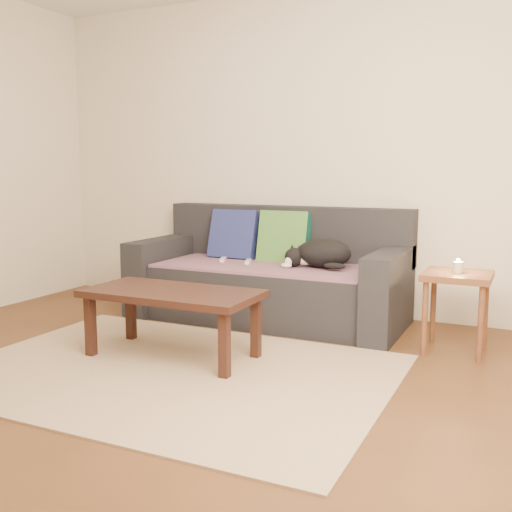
{
  "coord_description": "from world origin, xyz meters",
  "views": [
    {
      "loc": [
        1.87,
        -2.66,
        1.17
      ],
      "look_at": [
        0.05,
        1.2,
        0.55
      ],
      "focal_mm": 42.0,
      "sensor_mm": 36.0,
      "label": 1
    }
  ],
  "objects_px": {
    "cat": "(321,254)",
    "coffee_table": "(172,299)",
    "wii_remote_b": "(248,262)",
    "wii_remote_a": "(223,260)",
    "side_table": "(457,287)",
    "sofa": "(270,280)"
  },
  "relations": [
    {
      "from": "cat",
      "to": "coffee_table",
      "type": "height_order",
      "value": "cat"
    },
    {
      "from": "cat",
      "to": "coffee_table",
      "type": "distance_m",
      "value": 1.3
    },
    {
      "from": "wii_remote_b",
      "to": "side_table",
      "type": "distance_m",
      "value": 1.59
    },
    {
      "from": "wii_remote_a",
      "to": "coffee_table",
      "type": "bearing_deg",
      "value": 170.93
    },
    {
      "from": "wii_remote_a",
      "to": "side_table",
      "type": "distance_m",
      "value": 1.83
    },
    {
      "from": "cat",
      "to": "wii_remote_b",
      "type": "height_order",
      "value": "cat"
    },
    {
      "from": "sofa",
      "to": "wii_remote_b",
      "type": "xyz_separation_m",
      "value": [
        -0.15,
        -0.1,
        0.15
      ]
    },
    {
      "from": "side_table",
      "to": "wii_remote_b",
      "type": "bearing_deg",
      "value": 172.91
    },
    {
      "from": "sofa",
      "to": "coffee_table",
      "type": "xyz_separation_m",
      "value": [
        -0.14,
        -1.18,
        0.07
      ]
    },
    {
      "from": "cat",
      "to": "coffee_table",
      "type": "xyz_separation_m",
      "value": [
        -0.56,
        -1.17,
        -0.17
      ]
    },
    {
      "from": "wii_remote_a",
      "to": "sofa",
      "type": "bearing_deg",
      "value": -98.98
    },
    {
      "from": "cat",
      "to": "wii_remote_b",
      "type": "xyz_separation_m",
      "value": [
        -0.57,
        -0.08,
        -0.09
      ]
    },
    {
      "from": "sofa",
      "to": "cat",
      "type": "bearing_deg",
      "value": -2.38
    },
    {
      "from": "sofa",
      "to": "coffee_table",
      "type": "bearing_deg",
      "value": -96.81
    },
    {
      "from": "side_table",
      "to": "coffee_table",
      "type": "xyz_separation_m",
      "value": [
        -1.58,
        -0.89,
        -0.05
      ]
    },
    {
      "from": "wii_remote_b",
      "to": "side_table",
      "type": "height_order",
      "value": "side_table"
    },
    {
      "from": "sofa",
      "to": "cat",
      "type": "relative_size",
      "value": 3.91
    },
    {
      "from": "sofa",
      "to": "wii_remote_b",
      "type": "height_order",
      "value": "sofa"
    },
    {
      "from": "side_table",
      "to": "coffee_table",
      "type": "relative_size",
      "value": 0.48
    },
    {
      "from": "wii_remote_b",
      "to": "coffee_table",
      "type": "xyz_separation_m",
      "value": [
        0.01,
        -1.08,
        -0.08
      ]
    },
    {
      "from": "side_table",
      "to": "sofa",
      "type": "bearing_deg",
      "value": 168.33
    },
    {
      "from": "cat",
      "to": "wii_remote_a",
      "type": "distance_m",
      "value": 0.81
    }
  ]
}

